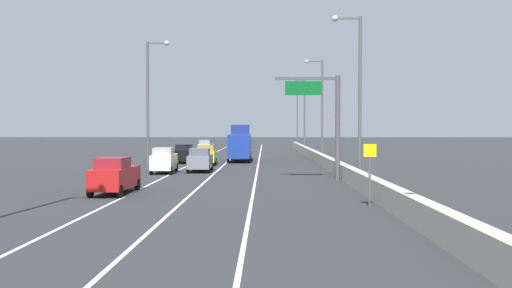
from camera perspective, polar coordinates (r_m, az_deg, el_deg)
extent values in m
plane|color=#26282B|center=(69.88, -0.86, -1.41)|extent=(320.00, 320.00, 0.00)
cube|color=silver|center=(61.35, -6.27, -1.84)|extent=(0.16, 130.00, 0.00)
cube|color=silver|center=(61.01, -3.00, -1.86)|extent=(0.16, 130.00, 0.00)
cube|color=silver|center=(60.87, 0.29, -1.86)|extent=(0.16, 130.00, 0.00)
cube|color=#9E998E|center=(46.23, 8.16, -2.31)|extent=(0.60, 120.00, 1.10)
cylinder|color=#47474C|center=(39.16, 8.59, 1.66)|extent=(0.36, 0.36, 7.50)
cube|color=#47474C|center=(39.09, 5.32, 6.88)|extent=(4.50, 0.20, 0.20)
cube|color=#0C5923|center=(38.89, 5.00, 5.88)|extent=(2.60, 0.10, 1.00)
cylinder|color=#4C4C51|center=(25.99, 11.87, -3.97)|extent=(0.10, 0.10, 2.40)
cube|color=yellow|center=(25.84, 11.90, -0.67)|extent=(0.60, 0.04, 0.60)
cylinder|color=#4C4C51|center=(39.57, 10.88, 4.71)|extent=(0.24, 0.24, 11.73)
cube|color=#4C4C51|center=(40.14, 9.63, 12.91)|extent=(1.80, 0.12, 0.12)
sphere|color=beige|center=(40.02, 8.32, 12.95)|extent=(0.44, 0.44, 0.44)
cylinder|color=#4C4C51|center=(64.05, 6.97, 3.55)|extent=(0.24, 0.24, 11.73)
cube|color=#4C4C51|center=(64.41, 6.18, 8.64)|extent=(1.80, 0.12, 0.12)
sphere|color=beige|center=(64.34, 5.37, 8.65)|extent=(0.44, 0.44, 0.44)
cylinder|color=#4C4C51|center=(88.68, 5.12, 3.02)|extent=(0.24, 0.24, 11.73)
cube|color=#4C4C51|center=(88.94, 4.55, 6.71)|extent=(1.80, 0.12, 0.12)
sphere|color=beige|center=(88.88, 3.97, 6.71)|extent=(0.44, 0.44, 0.44)
cylinder|color=#4C4C51|center=(113.39, 4.36, 2.72)|extent=(0.24, 0.24, 11.73)
cube|color=#4C4C51|center=(113.59, 3.91, 5.61)|extent=(1.80, 0.12, 0.12)
sphere|color=beige|center=(113.54, 3.45, 5.61)|extent=(0.44, 0.44, 0.44)
cylinder|color=#4C4C51|center=(51.07, -11.33, 4.01)|extent=(0.24, 0.24, 11.73)
cube|color=#4C4C51|center=(51.44, -10.37, 10.40)|extent=(1.80, 0.12, 0.12)
sphere|color=beige|center=(51.28, -9.37, 10.43)|extent=(0.44, 0.44, 0.44)
cube|color=black|center=(59.01, -7.53, -1.13)|extent=(1.86, 4.61, 1.09)
cube|color=black|center=(58.52, -7.60, -0.32)|extent=(1.61, 2.08, 0.60)
cylinder|color=black|center=(60.98, -8.06, -1.55)|extent=(0.23, 0.68, 0.68)
cylinder|color=black|center=(60.76, -6.52, -1.56)|extent=(0.23, 0.68, 0.68)
cylinder|color=black|center=(57.34, -8.60, -1.76)|extent=(0.23, 0.68, 0.68)
cylinder|color=black|center=(57.11, -6.96, -1.77)|extent=(0.23, 0.68, 0.68)
cube|color=slate|center=(47.02, -5.89, -1.84)|extent=(1.97, 4.55, 1.08)
cube|color=#4D505A|center=(46.53, -5.94, -0.84)|extent=(1.68, 2.07, 0.60)
cylinder|color=black|center=(48.93, -6.68, -2.33)|extent=(0.24, 0.69, 0.68)
cylinder|color=black|center=(48.78, -4.69, -2.34)|extent=(0.24, 0.69, 0.68)
cylinder|color=black|center=(45.36, -7.17, -2.65)|extent=(0.24, 0.69, 0.68)
cylinder|color=black|center=(45.19, -5.03, -2.66)|extent=(0.24, 0.69, 0.68)
cube|color=red|center=(32.02, -14.61, -3.44)|extent=(1.88, 4.61, 1.16)
cube|color=maroon|center=(31.52, -14.86, -1.92)|extent=(1.61, 2.09, 0.60)
cylinder|color=black|center=(34.05, -15.00, -4.12)|extent=(0.24, 0.68, 0.68)
cylinder|color=black|center=(33.61, -12.37, -4.18)|extent=(0.24, 0.68, 0.68)
cylinder|color=black|center=(30.59, -17.05, -4.79)|extent=(0.24, 0.68, 0.68)
cylinder|color=black|center=(30.10, -14.15, -4.87)|extent=(0.24, 0.68, 0.68)
cube|color=gold|center=(55.16, -5.21, -1.30)|extent=(1.92, 4.31, 1.11)
cube|color=olive|center=(54.70, -5.24, -0.43)|extent=(1.62, 1.97, 0.60)
cylinder|color=black|center=(56.91, -5.89, -1.77)|extent=(0.25, 0.69, 0.68)
cylinder|color=black|center=(56.81, -4.29, -1.78)|extent=(0.25, 0.69, 0.68)
cylinder|color=black|center=(53.58, -6.18, -1.99)|extent=(0.25, 0.69, 0.68)
cylinder|color=black|center=(53.47, -4.47, -1.99)|extent=(0.25, 0.69, 0.68)
cube|color=#B7B7BC|center=(77.41, -5.31, -0.43)|extent=(1.83, 4.29, 1.18)
cube|color=gray|center=(76.96, -5.36, 0.22)|extent=(1.57, 1.95, 0.60)
cylinder|color=black|center=(79.19, -5.72, -0.81)|extent=(0.24, 0.69, 0.68)
cylinder|color=black|center=(78.99, -4.59, -0.81)|extent=(0.24, 0.69, 0.68)
cylinder|color=black|center=(75.89, -6.07, -0.92)|extent=(0.24, 0.69, 0.68)
cylinder|color=black|center=(75.67, -4.89, -0.92)|extent=(0.24, 0.69, 0.68)
cube|color=white|center=(45.87, -9.64, -1.86)|extent=(1.85, 4.35, 1.21)
cube|color=#96969E|center=(45.40, -9.73, -0.75)|extent=(1.57, 1.98, 0.60)
cylinder|color=black|center=(47.71, -10.25, -2.45)|extent=(0.24, 0.69, 0.68)
cylinder|color=black|center=(47.48, -8.39, -2.46)|extent=(0.24, 0.69, 0.68)
cylinder|color=black|center=(44.36, -10.97, -2.76)|extent=(0.24, 0.69, 0.68)
cylinder|color=black|center=(44.12, -8.98, -2.78)|extent=(0.24, 0.69, 0.68)
cube|color=navy|center=(61.27, -1.72, -0.18)|extent=(2.46, 8.03, 2.55)
cube|color=navy|center=(63.00, -1.66, 1.53)|extent=(2.13, 1.78, 1.10)
cylinder|color=black|center=(64.68, -2.60, -1.21)|extent=(0.23, 1.00, 1.00)
cylinder|color=black|center=(64.60, -0.61, -1.22)|extent=(0.23, 1.00, 1.00)
cylinder|color=black|center=(58.09, -2.94, -1.54)|extent=(0.23, 1.00, 1.00)
cylinder|color=black|center=(58.00, -0.73, -1.54)|extent=(0.23, 1.00, 1.00)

